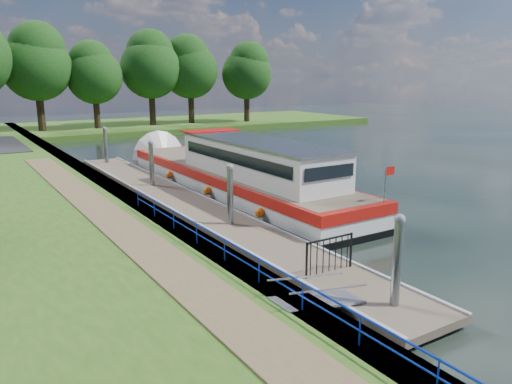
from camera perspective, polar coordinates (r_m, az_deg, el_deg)
ground at (r=14.80m, az=13.95°, el=-13.07°), size 160.00×160.00×0.00m
bank_edge at (r=25.81m, az=-15.05°, el=-0.89°), size 1.10×90.00×0.78m
far_bank at (r=65.08m, az=-12.70°, el=7.40°), size 60.00×18.00×0.60m
footpath at (r=18.72m, az=-14.03°, el=-4.80°), size 1.60×40.00×0.05m
blue_fence at (r=14.85m, az=-1.77°, el=-7.07°), size 0.04×18.04×0.72m
pontoon at (r=24.90m, az=-8.03°, el=-1.55°), size 2.50×30.00×0.56m
mooring_piles at (r=24.65m, az=-8.11°, el=0.91°), size 0.30×27.30×3.55m
gangway at (r=13.70m, az=7.05°, el=-12.08°), size 2.58×1.00×0.92m
gate_panel at (r=15.81m, az=8.41°, el=-6.56°), size 1.85×0.05×1.15m
barge at (r=27.96m, az=-3.02°, el=2.08°), size 4.36×21.15×4.78m
horizon_trees at (r=58.29m, az=-24.95°, el=13.43°), size 54.38×10.03×12.87m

